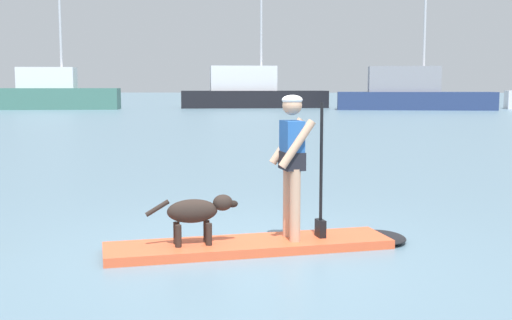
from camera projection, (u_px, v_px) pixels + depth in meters
The scene contains 7 objects.
ground_plane at pixel (249, 250), 7.14m from camera, with size 400.00×400.00×0.00m, color slate.
paddleboard at pixel (269, 244), 7.19m from camera, with size 3.53×1.78×0.10m.
person_paddler at pixel (293, 156), 7.14m from camera, with size 0.67×0.58×1.63m.
dog at pixel (197, 212), 6.94m from camera, with size 0.99×0.41×0.54m.
moored_boat_port at pixel (54, 93), 51.80m from camera, with size 10.31×4.20×11.75m.
moored_boat_starboard at pixel (250, 92), 55.91m from camera, with size 13.10×5.59×9.82m.
moored_boat_far_port at pixel (411, 93), 50.89m from camera, with size 12.41×3.46×11.06m.
Camera 1 is at (0.60, -6.95, 1.82)m, focal length 44.70 mm.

